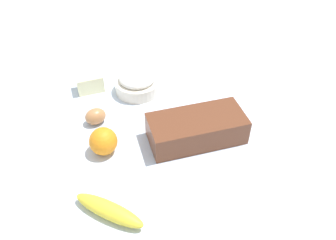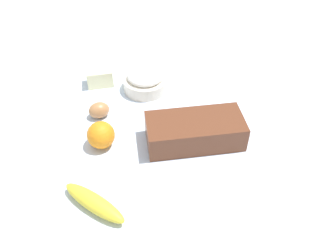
# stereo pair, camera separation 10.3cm
# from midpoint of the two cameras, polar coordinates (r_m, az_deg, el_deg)

# --- Properties ---
(ground_plane) EXTENTS (2.40, 2.40, 0.02)m
(ground_plane) POSITION_cam_midpoint_polar(r_m,az_deg,el_deg) (1.06, -2.77, -2.14)
(ground_plane) COLOR silver
(loaf_pan) EXTENTS (0.30, 0.18, 0.08)m
(loaf_pan) POSITION_cam_midpoint_polar(r_m,az_deg,el_deg) (1.00, 1.86, -1.48)
(loaf_pan) COLOR brown
(loaf_pan) RESTS_ON ground_plane
(flour_bowl) EXTENTS (0.16, 0.16, 0.08)m
(flour_bowl) POSITION_cam_midpoint_polar(r_m,az_deg,el_deg) (1.20, -7.59, 6.12)
(flour_bowl) COLOR silver
(flour_bowl) RESTS_ON ground_plane
(banana) EXTENTS (0.19, 0.14, 0.04)m
(banana) POSITION_cam_midpoint_polar(r_m,az_deg,el_deg) (0.87, -13.27, -14.59)
(banana) COLOR yellow
(banana) RESTS_ON ground_plane
(orange_fruit) EXTENTS (0.08, 0.08, 0.08)m
(orange_fruit) POSITION_cam_midpoint_polar(r_m,az_deg,el_deg) (0.99, -13.66, -3.59)
(orange_fruit) COLOR orange
(orange_fruit) RESTS_ON ground_plane
(butter_block) EXTENTS (0.10, 0.08, 0.06)m
(butter_block) POSITION_cam_midpoint_polar(r_m,az_deg,el_deg) (1.24, -15.23, 5.95)
(butter_block) COLOR #F4EDB2
(butter_block) RESTS_ON ground_plane
(egg_near_butter) EXTENTS (0.08, 0.07, 0.05)m
(egg_near_butter) POSITION_cam_midpoint_polar(r_m,az_deg,el_deg) (1.10, -14.62, 0.49)
(egg_near_butter) COLOR #B37949
(egg_near_butter) RESTS_ON ground_plane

